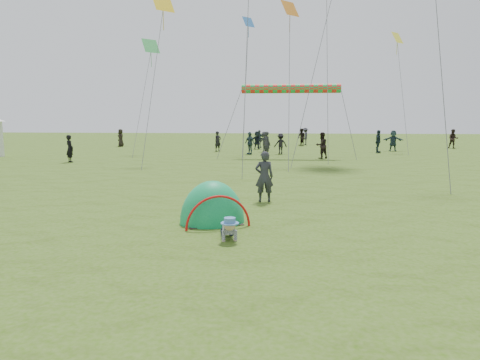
# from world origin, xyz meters

# --- Properties ---
(ground) EXTENTS (140.00, 140.00, 0.00)m
(ground) POSITION_xyz_m (0.00, 0.00, 0.00)
(ground) COLOR #2F560B
(crawling_toddler) EXTENTS (0.67, 0.83, 0.56)m
(crawling_toddler) POSITION_xyz_m (-1.10, -0.11, 0.28)
(crawling_toddler) COLOR black
(crawling_toddler) RESTS_ON ground
(popup_tent) EXTENTS (2.13, 1.98, 2.22)m
(popup_tent) POSITION_xyz_m (-1.74, 1.43, 0.00)
(popup_tent) COLOR #0D804C
(popup_tent) RESTS_ON ground
(standing_adult) EXTENTS (0.66, 0.49, 1.66)m
(standing_adult) POSITION_xyz_m (-0.51, 4.41, 0.83)
(standing_adult) COLOR #28292F
(standing_adult) RESTS_ON ground
(crowd_person_0) EXTENTS (0.71, 0.77, 1.76)m
(crowd_person_0) POSITION_xyz_m (-1.10, 22.24, 0.88)
(crowd_person_0) COLOR #26282D
(crowd_person_0) RESTS_ON ground
(crowd_person_1) EXTENTS (1.01, 1.06, 1.73)m
(crowd_person_1) POSITION_xyz_m (1.89, 33.78, 0.87)
(crowd_person_1) COLOR black
(crowd_person_1) RESTS_ON ground
(crowd_person_2) EXTENTS (1.00, 0.99, 1.70)m
(crowd_person_2) POSITION_xyz_m (-2.46, 23.09, 0.85)
(crowd_person_2) COLOR #2C414B
(crowd_person_2) RESTS_ON ground
(crowd_person_3) EXTENTS (1.15, 0.86, 1.58)m
(crowd_person_3) POSITION_xyz_m (-0.12, 23.54, 0.79)
(crowd_person_3) COLOR black
(crowd_person_3) RESTS_ON ground
(crowd_person_5) EXTENTS (1.55, 1.03, 1.60)m
(crowd_person_5) POSITION_xyz_m (-2.23, 28.62, 0.80)
(crowd_person_5) COLOR black
(crowd_person_5) RESTS_ON ground
(crowd_person_6) EXTENTS (0.74, 0.70, 1.70)m
(crowd_person_6) POSITION_xyz_m (-13.13, 15.98, 0.85)
(crowd_person_6) COLOR black
(crowd_person_6) RESTS_ON ground
(crowd_person_7) EXTENTS (1.09, 1.02, 1.78)m
(crowd_person_7) POSITION_xyz_m (2.69, 20.11, 0.89)
(crowd_person_7) COLOR black
(crowd_person_7) RESTS_ON ground
(crowd_person_8) EXTENTS (0.83, 1.14, 1.80)m
(crowd_person_8) POSITION_xyz_m (7.62, 25.71, 0.90)
(crowd_person_8) COLOR #1B2D33
(crowd_person_8) RESTS_ON ground
(crowd_person_9) EXTENTS (0.77, 1.20, 1.77)m
(crowd_person_9) POSITION_xyz_m (2.34, 35.56, 0.88)
(crowd_person_9) COLOR #302E37
(crowd_person_9) RESTS_ON ground
(crowd_person_10) EXTENTS (0.96, 0.97, 1.70)m
(crowd_person_10) POSITION_xyz_m (-15.64, 30.87, 0.85)
(crowd_person_10) COLOR black
(crowd_person_10) RESTS_ON ground
(crowd_person_11) EXTENTS (1.69, 0.88, 1.74)m
(crowd_person_11) POSITION_xyz_m (9.24, 27.55, 0.87)
(crowd_person_11) COLOR #263A44
(crowd_person_11) RESTS_ON ground
(crowd_person_12) EXTENTS (0.70, 0.72, 1.66)m
(crowd_person_12) POSITION_xyz_m (-5.32, 25.76, 0.83)
(crowd_person_12) COLOR black
(crowd_person_12) RESTS_ON ground
(crowd_person_13) EXTENTS (1.01, 0.89, 1.75)m
(crowd_person_13) POSITION_xyz_m (15.51, 31.45, 0.87)
(crowd_person_13) COLOR black
(crowd_person_13) RESTS_ON ground
(crowd_person_14) EXTENTS (1.03, 0.82, 1.64)m
(crowd_person_14) POSITION_xyz_m (-2.18, 30.82, 0.82)
(crowd_person_14) COLOR #2E3C47
(crowd_person_14) RESTS_ON ground
(crowd_person_15) EXTENTS (1.22, 0.97, 1.65)m
(crowd_person_15) POSITION_xyz_m (-1.43, 25.49, 0.83)
(crowd_person_15) COLOR #292A2F
(crowd_person_15) RESTS_ON ground
(rainbow_tube_kite) EXTENTS (6.79, 0.64, 0.64)m
(rainbow_tube_kite) POSITION_xyz_m (0.55, 20.92, 4.76)
(rainbow_tube_kite) COLOR red
(diamond_kite_1) EXTENTS (1.16, 1.16, 0.95)m
(diamond_kite_1) POSITION_xyz_m (0.37, 17.53, 9.23)
(diamond_kite_1) COLOR orange
(diamond_kite_2) EXTENTS (1.14, 1.14, 0.93)m
(diamond_kite_2) POSITION_xyz_m (9.35, 28.30, 9.31)
(diamond_kite_2) COLOR yellow
(diamond_kite_3) EXTENTS (1.36, 1.36, 1.11)m
(diamond_kite_3) POSITION_xyz_m (-10.34, 24.30, 8.33)
(diamond_kite_3) COLOR green
(diamond_kite_7) EXTENTS (1.37, 1.37, 1.12)m
(diamond_kite_7) POSITION_xyz_m (-7.36, 17.38, 9.72)
(diamond_kite_7) COLOR yellow
(diamond_kite_10) EXTENTS (0.99, 0.99, 0.81)m
(diamond_kite_10) POSITION_xyz_m (-2.74, 25.04, 10.13)
(diamond_kite_10) COLOR #2966B3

